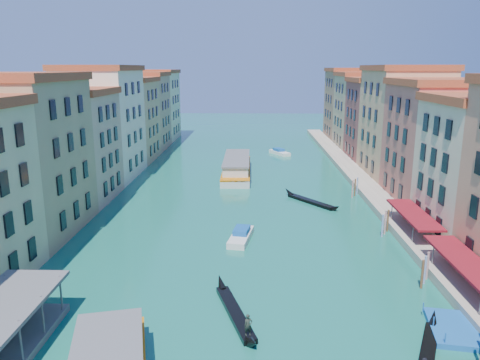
# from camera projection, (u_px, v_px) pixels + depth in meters

# --- Properties ---
(left_bank_palazzos) EXTENTS (12.80, 128.40, 21.00)m
(left_bank_palazzos) POSITION_uv_depth(u_px,v_px,m) (92.00, 131.00, 82.12)
(left_bank_palazzos) COLOR beige
(left_bank_palazzos) RESTS_ON ground
(right_bank_palazzos) EXTENTS (12.80, 128.40, 21.00)m
(right_bank_palazzos) POSITION_uv_depth(u_px,v_px,m) (412.00, 132.00, 80.95)
(right_bank_palazzos) COLOR #AC533D
(right_bank_palazzos) RESTS_ON ground
(quay) EXTENTS (4.00, 140.00, 1.00)m
(quay) POSITION_uv_depth(u_px,v_px,m) (363.00, 183.00, 83.33)
(quay) COLOR gray
(quay) RESTS_ON ground
(restaurant_awnings) EXTENTS (3.20, 44.55, 3.12)m
(restaurant_awnings) POSITION_uv_depth(u_px,v_px,m) (473.00, 268.00, 41.93)
(restaurant_awnings) COLOR maroon
(restaurant_awnings) RESTS_ON ground
(mooring_poles_right) EXTENTS (1.44, 54.24, 3.20)m
(mooring_poles_right) POSITION_uv_depth(u_px,v_px,m) (415.00, 260.00, 48.04)
(mooring_poles_right) COLOR brown
(mooring_poles_right) RESTS_ON ground
(vaporetto_far) EXTENTS (5.34, 23.01, 3.42)m
(vaporetto_far) POSITION_uv_depth(u_px,v_px,m) (237.00, 167.00, 92.09)
(vaporetto_far) COLOR beige
(vaporetto_far) RESTS_ON ground
(gondola_fore) EXTENTS (4.51, 11.87, 2.43)m
(gondola_fore) POSITION_uv_depth(u_px,v_px,m) (235.00, 311.00, 39.69)
(gondola_fore) COLOR black
(gondola_fore) RESTS_ON ground
(gondola_right) EXTENTS (5.44, 10.55, 2.24)m
(gondola_right) POSITION_uv_depth(u_px,v_px,m) (428.00, 353.00, 33.84)
(gondola_right) COLOR black
(gondola_right) RESTS_ON ground
(gondola_far) EXTENTS (8.24, 10.52, 1.77)m
(gondola_far) POSITION_uv_depth(u_px,v_px,m) (310.00, 200.00, 72.87)
(gondola_far) COLOR black
(gondola_far) RESTS_ON ground
(motorboat_mid) EXTENTS (3.21, 7.01, 1.40)m
(motorboat_mid) POSITION_uv_depth(u_px,v_px,m) (241.00, 235.00, 57.16)
(motorboat_mid) COLOR silver
(motorboat_mid) RESTS_ON ground
(motorboat_far) EXTENTS (5.09, 6.95, 1.40)m
(motorboat_far) POSITION_uv_depth(u_px,v_px,m) (279.00, 152.00, 113.57)
(motorboat_far) COLOR white
(motorboat_far) RESTS_ON ground
(blue_dock) EXTENTS (4.60, 6.13, 0.47)m
(blue_dock) POSITION_uv_depth(u_px,v_px,m) (454.00, 329.00, 37.30)
(blue_dock) COLOR #195AA7
(blue_dock) RESTS_ON ground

